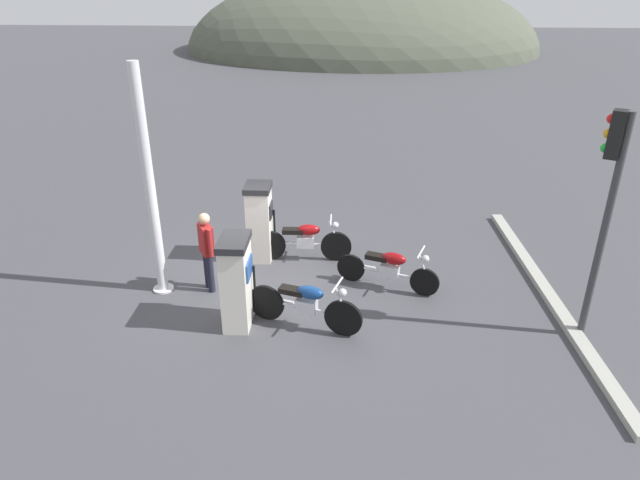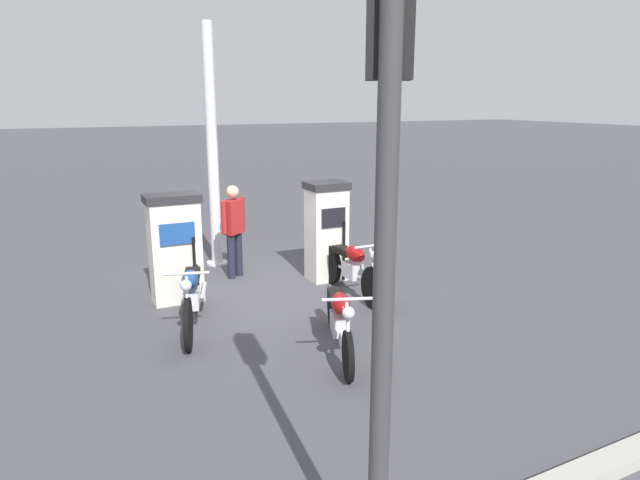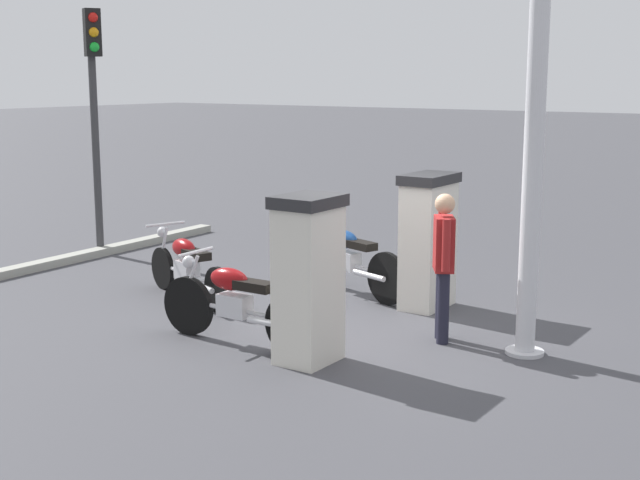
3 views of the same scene
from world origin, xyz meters
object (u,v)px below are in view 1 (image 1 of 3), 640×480
Objects in this scene: fuel_pump_near at (237,282)px; motorcycle_extra at (389,268)px; motorcycle_far_pump at (304,240)px; motorcycle_near_pump at (305,303)px; roadside_traffic_light at (608,191)px; attendant_person at (207,247)px; canopy_support_pole at (150,189)px; fuel_pump_far at (260,222)px.

fuel_pump_near is 3.07m from motorcycle_extra.
fuel_pump_near is 2.73m from motorcycle_far_pump.
roadside_traffic_light is (4.67, 0.08, 2.14)m from motorcycle_near_pump.
motorcycle_near_pump is 5.14m from roadside_traffic_light.
motorcycle_far_pump is at bearing 69.35° from fuel_pump_near.
motorcycle_extra is at bearing 4.14° from attendant_person.
attendant_person is 0.37× the size of canopy_support_pole.
canopy_support_pole is (-0.92, -0.08, 1.17)m from attendant_person.
canopy_support_pole is (-7.57, 1.04, -0.53)m from roadside_traffic_light.
attendant_person is 1.49m from canopy_support_pole.
motorcycle_extra is at bearing 156.50° from roadside_traffic_light.
fuel_pump_far is at bearing 90.00° from fuel_pump_near.
canopy_support_pole reaches higher than motorcycle_extra.
fuel_pump_near is 1.03× the size of attendant_person.
attendant_person reaches higher than motorcycle_extra.
motorcycle_near_pump is 3.50m from canopy_support_pole.
canopy_support_pole is at bearing -175.73° from motorcycle_extra.
motorcycle_near_pump is at bearing -31.25° from attendant_person.
roadside_traffic_light reaches higher than fuel_pump_far.
roadside_traffic_light reaches higher than attendant_person.
canopy_support_pole reaches higher than motorcycle_near_pump.
motorcycle_near_pump is at bearing -21.20° from canopy_support_pole.
roadside_traffic_light reaches higher than motorcycle_extra.
fuel_pump_far is 1.03m from motorcycle_far_pump.
motorcycle_near_pump is 2.36m from attendant_person.
roadside_traffic_light is (5.86, -2.51, 1.76)m from fuel_pump_far.
motorcycle_far_pump is at bearing 147.44° from motorcycle_extra.
attendant_person is at bearing -119.77° from fuel_pump_far.
attendant_person is (-0.79, 1.16, 0.07)m from fuel_pump_near.
fuel_pump_far is at bearing 40.53° from canopy_support_pole.
fuel_pump_near reaches higher than attendant_person.
fuel_pump_far is at bearing 60.23° from attendant_person.
attendant_person is at bearing -175.86° from motorcycle_extra.
canopy_support_pole is at bearing -139.47° from fuel_pump_far.
motorcycle_far_pump is 2.27m from attendant_person.
motorcycle_extra is 3.53m from attendant_person.
fuel_pump_near is 0.99× the size of fuel_pump_far.
fuel_pump_near is 6.12m from roadside_traffic_light.
canopy_support_pole is at bearing 147.61° from fuel_pump_near.
motorcycle_extra is at bearing 27.69° from fuel_pump_near.
fuel_pump_far reaches higher than attendant_person.
fuel_pump_far is 6.61m from roadside_traffic_light.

